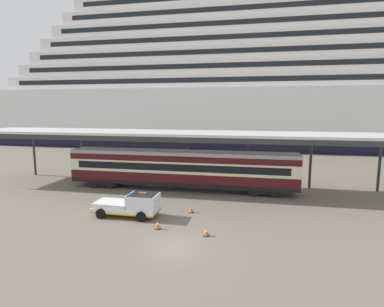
{
  "coord_description": "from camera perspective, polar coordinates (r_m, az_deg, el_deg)",
  "views": [
    {
      "loc": [
        4.63,
        -17.59,
        8.59
      ],
      "look_at": [
        -0.86,
        9.41,
        4.5
      ],
      "focal_mm": 29.05,
      "sensor_mm": 36.0,
      "label": 1
    }
  ],
  "objects": [
    {
      "name": "ground_plane",
      "position": [
        20.12,
        -3.08,
        -16.85
      ],
      "size": [
        400.0,
        400.0,
        0.0
      ],
      "primitive_type": "plane",
      "color": "#6D6457"
    },
    {
      "name": "cruise_ship",
      "position": [
        73.84,
        19.92,
        12.09
      ],
      "size": [
        140.11,
        25.72,
        42.07
      ],
      "color": "black",
      "rests_on": "ground"
    },
    {
      "name": "platform_canopy",
      "position": [
        32.46,
        -1.89,
        3.5
      ],
      "size": [
        46.83,
        6.45,
        6.06
      ],
      "color": "silver",
      "rests_on": "ground"
    },
    {
      "name": "train_carriage",
      "position": [
        32.52,
        -2.04,
        -2.69
      ],
      "size": [
        23.76,
        2.81,
        4.11
      ],
      "color": "black",
      "rests_on": "ground"
    },
    {
      "name": "service_truck",
      "position": [
        25.37,
        -10.94,
        -9.15
      ],
      "size": [
        5.22,
        2.29,
        2.02
      ],
      "color": "white",
      "rests_on": "ground"
    },
    {
      "name": "traffic_cone_near",
      "position": [
        21.6,
        2.64,
        -14.14
      ],
      "size": [
        0.36,
        0.36,
        0.61
      ],
      "color": "black",
      "rests_on": "ground"
    },
    {
      "name": "traffic_cone_mid",
      "position": [
        25.96,
        -0.15,
        -10.11
      ],
      "size": [
        0.36,
        0.36,
        0.67
      ],
      "color": "black",
      "rests_on": "ground"
    },
    {
      "name": "traffic_cone_far",
      "position": [
        22.82,
        -6.32,
        -12.83
      ],
      "size": [
        0.36,
        0.36,
        0.67
      ],
      "color": "black",
      "rests_on": "ground"
    }
  ]
}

